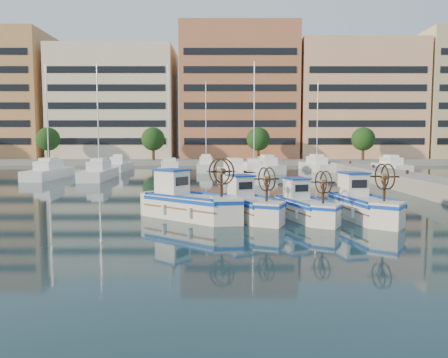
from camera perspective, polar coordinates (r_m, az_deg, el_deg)
ground at (r=21.87m, az=5.20°, el=-5.22°), size 300.00×300.00×0.00m
quay at (r=33.20m, az=26.78°, el=-1.20°), size 3.00×60.00×1.20m
waterfront at (r=87.50m, az=7.38°, el=9.69°), size 180.00×40.00×25.60m
yacht_marina at (r=49.73m, az=-1.14°, el=1.14°), size 41.45×23.41×11.50m
fishing_boat_a at (r=21.98m, az=-4.66°, el=-2.93°), size 4.93×4.48×3.08m
fishing_boat_b at (r=21.96m, az=3.26°, el=-3.22°), size 3.21×4.44×2.68m
fishing_boat_c at (r=22.01m, az=10.51°, el=-3.39°), size 2.72×4.17×2.52m
fishing_boat_d at (r=22.73m, az=17.66°, el=-3.03°), size 2.59×4.73×2.87m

